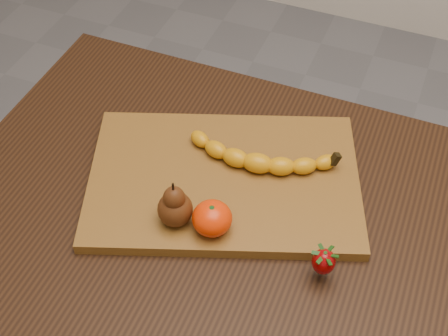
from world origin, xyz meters
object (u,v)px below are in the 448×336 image
at_px(cutting_board, 224,180).
at_px(mandarin, 212,218).
at_px(pear, 175,203).
at_px(table, 241,258).

relative_size(cutting_board, mandarin, 7.26).
relative_size(cutting_board, pear, 5.23).
height_order(pear, mandarin, pear).
distance_m(cutting_board, mandarin, 0.12).
xyz_separation_m(cutting_board, pear, (-0.03, -0.11, 0.05)).
height_order(table, cutting_board, cutting_board).
relative_size(table, cutting_board, 2.22).
distance_m(table, cutting_board, 0.14).
bearing_deg(mandarin, table, 50.67).
xyz_separation_m(table, pear, (-0.09, -0.05, 0.16)).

